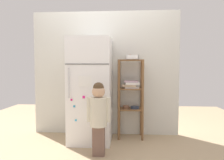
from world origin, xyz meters
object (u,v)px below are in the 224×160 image
child_standing (99,111)px  pantry_shelf_unit (131,92)px  fruit_bin (132,58)px  refrigerator (91,90)px

child_standing → pantry_shelf_unit: pantry_shelf_unit is taller
pantry_shelf_unit → fruit_bin: (0.02, -0.02, 0.55)m
refrigerator → fruit_bin: 0.83m
refrigerator → child_standing: bearing=-70.5°
child_standing → fruit_bin: size_ratio=4.82×
pantry_shelf_unit → child_standing: bearing=-120.7°
pantry_shelf_unit → refrigerator: bearing=-164.5°
refrigerator → child_standing: 0.62m
child_standing → refrigerator: bearing=109.5°
refrigerator → fruit_bin: refrigerator is taller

